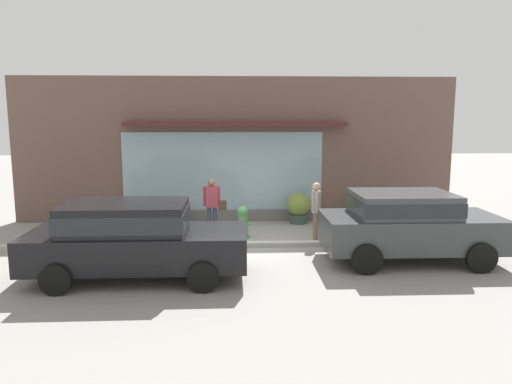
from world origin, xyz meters
TOP-DOWN VIEW (x-y plane):
  - ground_plane at (0.00, 0.00)m, footprint 60.00×60.00m
  - curb_strip at (0.00, -0.20)m, footprint 14.00×0.24m
  - storefront at (-0.01, 3.19)m, footprint 14.00×0.81m
  - fire_hydrant at (0.15, 0.72)m, footprint 0.44×0.41m
  - pedestrian_with_handbag at (-0.70, 1.20)m, footprint 0.66×0.21m
  - pedestrian_passerby at (2.10, 0.26)m, footprint 0.21×0.46m
  - parked_car_black at (-2.21, -2.56)m, footprint 4.48×1.98m
  - parked_car_dark_gray at (3.90, -1.63)m, footprint 4.04×2.07m
  - potted_plant_window_center at (-3.39, 2.84)m, footprint 0.49×0.49m
  - potted_plant_trailing_edge at (-1.80, 2.43)m, footprint 0.49×0.49m
  - potted_plant_near_hydrant at (4.05, 2.84)m, footprint 0.81×0.81m
  - potted_plant_window_left at (1.94, 2.51)m, footprint 0.73×0.73m
  - potted_plant_window_right at (-2.61, 2.63)m, footprint 0.49×0.49m

SIDE VIEW (x-z plane):
  - ground_plane at x=0.00m, z-range 0.00..0.00m
  - curb_strip at x=0.00m, z-range 0.00..0.12m
  - potted_plant_window_right at x=-2.61m, z-range -0.02..0.56m
  - potted_plant_trailing_edge at x=-1.80m, z-range 0.03..0.76m
  - potted_plant_window_center at x=-3.39m, z-range 0.03..0.81m
  - fire_hydrant at x=0.15m, z-range 0.01..0.91m
  - potted_plant_near_hydrant at x=4.05m, z-range 0.03..0.99m
  - potted_plant_window_left at x=1.94m, z-range 0.04..1.01m
  - parked_car_black at x=-2.21m, z-range 0.10..1.71m
  - parked_car_dark_gray at x=3.90m, z-range 0.11..1.74m
  - pedestrian_passerby at x=2.10m, z-range 0.13..1.73m
  - pedestrian_with_handbag at x=-0.70m, z-range 0.13..1.73m
  - storefront at x=-0.01m, z-range -0.04..4.54m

